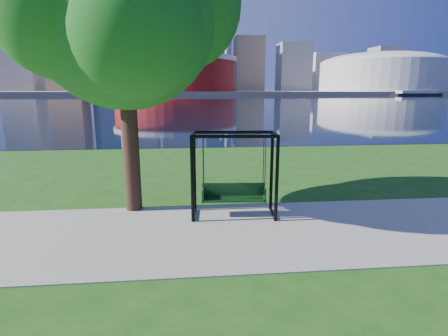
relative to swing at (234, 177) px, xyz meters
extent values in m
plane|color=#1E5114|center=(-0.25, -0.63, -1.10)|extent=(900.00, 900.00, 0.00)
cube|color=#9E937F|center=(-0.25, -1.13, -1.08)|extent=(120.00, 4.00, 0.03)
cube|color=black|center=(-0.25, 101.37, -1.09)|extent=(900.00, 180.00, 0.02)
cube|color=#937F60|center=(-0.25, 305.37, -0.10)|extent=(900.00, 228.00, 2.00)
cylinder|color=maroon|center=(-10.25, 234.37, 11.90)|extent=(80.00, 80.00, 22.00)
cylinder|color=silver|center=(-10.25, 234.37, 21.40)|extent=(83.00, 83.00, 3.00)
cylinder|color=silver|center=(22.66, 253.37, 16.90)|extent=(2.00, 2.00, 32.00)
cylinder|color=silver|center=(-43.16, 253.37, 16.90)|extent=(2.00, 2.00, 32.00)
cylinder|color=silver|center=(-43.16, 215.37, 16.90)|extent=(2.00, 2.00, 32.00)
cylinder|color=silver|center=(22.66, 215.37, 16.90)|extent=(2.00, 2.00, 32.00)
cylinder|color=beige|center=(134.75, 234.37, 10.90)|extent=(84.00, 84.00, 20.00)
ellipsoid|color=beige|center=(134.75, 234.37, 19.90)|extent=(84.00, 84.00, 15.12)
cube|color=gray|center=(-140.25, 309.37, 31.90)|extent=(28.00, 28.00, 62.00)
cube|color=#998466|center=(-100.25, 299.37, 44.90)|extent=(26.00, 26.00, 88.00)
cube|color=slate|center=(-70.25, 324.37, 48.40)|extent=(30.00, 24.00, 95.00)
cube|color=gray|center=(-40.25, 304.37, 36.90)|extent=(24.00, 24.00, 72.00)
cube|color=silver|center=(-10.25, 334.37, 40.90)|extent=(32.00, 28.00, 80.00)
cube|color=slate|center=(24.75, 309.37, 29.90)|extent=(22.00, 22.00, 58.00)
cube|color=#998466|center=(54.75, 324.37, 24.90)|extent=(26.00, 26.00, 48.00)
cube|color=gray|center=(94.75, 314.37, 21.90)|extent=(28.00, 24.00, 42.00)
cube|color=silver|center=(134.75, 339.37, 18.90)|extent=(30.00, 26.00, 36.00)
cube|color=gray|center=(184.75, 319.37, 20.90)|extent=(24.00, 24.00, 40.00)
cube|color=#998466|center=(224.75, 334.37, 16.90)|extent=(26.00, 26.00, 32.00)
cylinder|color=black|center=(-1.10, -0.38, 0.02)|extent=(0.09, 0.09, 2.23)
cylinder|color=black|center=(1.03, -0.54, 0.02)|extent=(0.09, 0.09, 2.23)
cylinder|color=black|center=(-1.03, 0.49, 0.02)|extent=(0.09, 0.09, 2.23)
cylinder|color=black|center=(1.10, 0.33, 0.02)|extent=(0.09, 0.09, 2.23)
cylinder|color=black|center=(-0.04, -0.46, 1.13)|extent=(2.13, 0.25, 0.09)
cylinder|color=black|center=(0.03, 0.41, 1.13)|extent=(2.13, 0.25, 0.09)
cylinder|color=black|center=(-1.07, 0.06, 1.13)|extent=(0.15, 0.88, 0.09)
cylinder|color=black|center=(-1.07, 0.06, -1.02)|extent=(0.14, 0.88, 0.07)
cylinder|color=black|center=(1.06, -0.11, 1.13)|extent=(0.15, 0.88, 0.09)
cylinder|color=black|center=(1.06, -0.11, -1.02)|extent=(0.14, 0.88, 0.07)
cube|color=black|center=(0.00, -0.03, -0.61)|extent=(1.73, 0.57, 0.06)
cube|color=black|center=(0.01, 0.16, -0.40)|extent=(1.70, 0.18, 0.37)
cube|color=black|center=(-0.82, 0.04, -0.48)|extent=(0.08, 0.44, 0.33)
cube|color=black|center=(0.82, -0.09, -0.48)|extent=(0.08, 0.44, 0.33)
cylinder|color=#2F2F34|center=(-0.81, -0.14, 0.38)|extent=(0.03, 0.03, 1.41)
cylinder|color=#2F2F34|center=(0.78, -0.27, 0.38)|extent=(0.03, 0.03, 1.41)
cylinder|color=#2F2F34|center=(-0.79, 0.21, 0.38)|extent=(0.03, 0.03, 1.41)
cylinder|color=#2F2F34|center=(0.81, 0.09, 0.38)|extent=(0.03, 0.03, 1.41)
cylinder|color=black|center=(-2.75, 0.77, 1.10)|extent=(0.44, 0.44, 4.41)
sphere|color=#1D5E1B|center=(-2.75, 0.77, 4.11)|extent=(4.81, 4.81, 4.81)
sphere|color=#1D5E1B|center=(-1.45, 1.37, 4.51)|extent=(3.61, 3.61, 3.61)
sphere|color=#1D5E1B|center=(-3.95, 0.37, 4.31)|extent=(3.81, 3.81, 3.81)
sphere|color=#1D5E1B|center=(-2.35, -0.33, 3.61)|extent=(3.21, 3.21, 3.21)
cube|color=black|center=(126.58, 180.35, -0.53)|extent=(27.71, 8.96, 1.09)
cube|color=silver|center=(126.58, 180.35, 0.83)|extent=(22.17, 7.26, 1.64)
camera|label=1|loc=(-1.14, -8.90, 2.26)|focal=28.00mm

